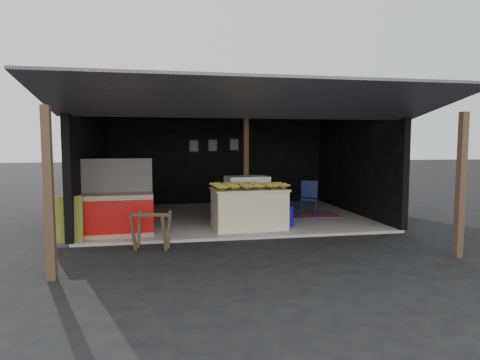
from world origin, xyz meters
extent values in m
plane|color=black|center=(0.00, 0.00, 0.00)|extent=(80.00, 80.00, 0.00)
cube|color=gray|center=(0.00, 2.50, 0.03)|extent=(7.00, 5.00, 0.06)
cube|color=black|center=(0.00, 5.00, 1.51)|extent=(7.00, 0.15, 2.90)
cube|color=black|center=(-3.50, 2.50, 1.51)|extent=(0.15, 5.00, 2.90)
cube|color=black|center=(3.50, 2.50, 1.51)|extent=(0.15, 5.00, 2.90)
cube|color=#232326|center=(0.00, 2.50, 2.96)|extent=(7.20, 5.20, 0.12)
cube|color=#232326|center=(0.00, -0.95, 2.73)|extent=(7.40, 2.47, 0.48)
cube|color=#4E3927|center=(0.30, 1.90, 1.49)|extent=(0.12, 0.12, 2.85)
cube|color=#4E3927|center=(-3.30, -1.90, 1.25)|extent=(0.12, 0.12, 2.50)
cube|color=#4E3927|center=(3.30, -1.90, 1.25)|extent=(0.12, 0.12, 2.50)
cube|color=silver|center=(0.16, 0.84, 0.49)|extent=(1.64, 1.04, 0.87)
cube|color=silver|center=(0.16, 0.84, 0.95)|extent=(1.70, 1.11, 0.04)
cube|color=white|center=(0.28, 1.68, 0.62)|extent=(1.07, 0.78, 1.12)
cube|color=navy|center=(0.28, 1.34, 0.68)|extent=(0.78, 0.10, 0.34)
cube|color=#B21414|center=(0.28, 1.34, 0.28)|extent=(0.50, 0.07, 0.11)
cube|color=#998466|center=(-2.72, 0.66, 0.49)|extent=(1.58, 0.76, 0.87)
cube|color=#B30F0B|center=(-2.72, 0.31, 0.49)|extent=(1.54, 0.11, 0.68)
cube|color=white|center=(-2.72, 0.30, 0.49)|extent=(0.52, 0.04, 0.17)
cube|color=navy|center=(-2.72, 0.95, 1.29)|extent=(1.54, 0.14, 0.72)
cube|color=black|center=(-3.57, 0.16, 0.51)|extent=(0.60, 0.12, 0.90)
cube|color=#4E3927|center=(-2.27, -0.58, 0.36)|extent=(0.12, 0.27, 0.70)
cube|color=#4E3927|center=(-1.71, -0.73, 0.36)|extent=(0.12, 0.27, 0.70)
cube|color=#4E3927|center=(-2.18, -0.25, 0.36)|extent=(0.12, 0.27, 0.70)
cube|color=#4E3927|center=(-1.63, -0.40, 0.36)|extent=(0.12, 0.27, 0.70)
cube|color=#4E3927|center=(-1.95, -0.49, 0.67)|extent=(0.71, 0.24, 0.06)
cylinder|color=#0D0D91|center=(1.10, 0.96, 0.28)|extent=(0.30, 0.30, 0.44)
cylinder|color=#0A173B|center=(1.82, 2.02, 0.29)|extent=(0.03, 0.03, 0.46)
cylinder|color=#0A173B|center=(2.14, 1.88, 0.29)|extent=(0.03, 0.03, 0.46)
cylinder|color=#0A173B|center=(1.95, 2.34, 0.29)|extent=(0.03, 0.03, 0.46)
cylinder|color=#0A173B|center=(2.28, 2.21, 0.29)|extent=(0.03, 0.03, 0.46)
cube|color=#0A173B|center=(2.05, 2.11, 0.52)|extent=(0.57, 0.57, 0.04)
cube|color=#0A173B|center=(2.12, 2.29, 0.75)|extent=(0.42, 0.20, 0.47)
cube|color=maroon|center=(2.12, 2.26, 0.07)|extent=(1.55, 1.08, 0.01)
cube|color=black|center=(-0.80, 4.90, 1.91)|extent=(0.32, 0.03, 0.42)
cube|color=#4C4C59|center=(-0.80, 4.88, 1.91)|extent=(0.26, 0.02, 0.34)
cube|color=black|center=(-0.20, 4.90, 1.93)|extent=(0.32, 0.03, 0.42)
cube|color=#4C4C59|center=(-0.20, 4.88, 1.93)|extent=(0.26, 0.02, 0.34)
cube|color=black|center=(0.50, 4.90, 1.95)|extent=(0.32, 0.03, 0.42)
cube|color=#4C4C59|center=(0.50, 4.88, 1.95)|extent=(0.26, 0.02, 0.34)
camera|label=1|loc=(-1.64, -7.93, 1.94)|focal=30.00mm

